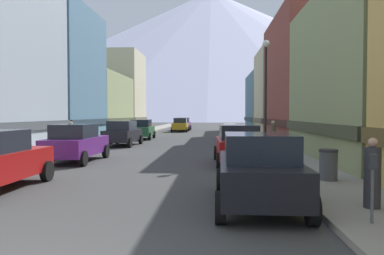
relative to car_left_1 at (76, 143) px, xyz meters
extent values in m
cube|color=gray|center=(-2.45, 21.47, -0.82)|extent=(2.50, 100.00, 0.15)
cube|color=gray|center=(10.05, 21.47, -0.82)|extent=(2.50, 100.00, 0.15)
cube|color=slate|center=(-8.34, 13.63, 4.62)|extent=(9.27, 9.37, 11.04)
cube|color=#22333F|center=(-8.34, 13.63, 0.70)|extent=(9.57, 9.37, 0.50)
cube|color=#8C9966|center=(-8.31, 24.45, 2.44)|extent=(9.23, 12.08, 6.68)
cube|color=#3F442D|center=(-8.31, 24.45, 0.70)|extent=(9.53, 12.08, 0.50)
cube|color=beige|center=(-8.30, 35.21, 4.53)|extent=(9.20, 8.37, 10.86)
cube|color=#595444|center=(-8.30, 35.21, 0.70)|extent=(9.50, 8.37, 0.50)
cube|color=brown|center=(16.11, 13.32, 4.11)|extent=(9.62, 12.68, 10.01)
cube|color=#3B1B16|center=(16.11, 13.32, 0.70)|extent=(9.92, 12.68, 0.50)
cube|color=beige|center=(15.04, 24.29, 3.65)|extent=(7.48, 8.77, 9.11)
cube|color=#595444|center=(15.04, 24.29, 0.70)|extent=(7.78, 8.77, 0.50)
cube|color=slate|center=(14.56, 35.16, 2.96)|extent=(6.53, 11.92, 7.72)
cube|color=#22333F|center=(14.56, 35.16, 0.70)|extent=(6.83, 11.92, 0.50)
cylinder|color=black|center=(0.93, -5.24, -0.56)|extent=(0.22, 0.68, 0.68)
cube|color=#591E72|center=(0.00, 0.06, -0.16)|extent=(1.89, 4.42, 0.80)
cube|color=#1E232D|center=(0.00, -0.19, 0.56)|extent=(1.62, 2.22, 0.64)
cylinder|color=black|center=(-0.90, 1.72, -0.56)|extent=(0.23, 0.68, 0.68)
cylinder|color=black|center=(0.94, 1.70, -0.56)|extent=(0.23, 0.68, 0.68)
cylinder|color=black|center=(-0.94, -1.58, -0.56)|extent=(0.23, 0.68, 0.68)
cylinder|color=black|center=(0.90, -1.60, -0.56)|extent=(0.23, 0.68, 0.68)
cube|color=black|center=(0.00, 9.33, -0.16)|extent=(2.00, 4.46, 0.80)
cube|color=#1E232D|center=(-0.01, 9.08, 0.56)|extent=(1.68, 2.26, 0.64)
cylinder|color=black|center=(-0.86, 11.01, -0.56)|extent=(0.24, 0.69, 0.68)
cylinder|color=black|center=(0.98, 10.95, -0.56)|extent=(0.24, 0.69, 0.68)
cylinder|color=black|center=(-0.98, 7.71, -0.56)|extent=(0.24, 0.69, 0.68)
cylinder|color=black|center=(0.86, 7.65, -0.56)|extent=(0.24, 0.69, 0.68)
cube|color=#265933|center=(0.00, 16.48, -0.16)|extent=(2.01, 4.47, 0.80)
cube|color=#1E232D|center=(0.01, 16.23, 0.56)|extent=(1.68, 2.26, 0.64)
cylinder|color=black|center=(-0.98, 18.10, -0.56)|extent=(0.25, 0.69, 0.68)
cylinder|color=black|center=(0.86, 18.17, -0.56)|extent=(0.25, 0.69, 0.68)
cylinder|color=black|center=(-0.85, 14.80, -0.56)|extent=(0.25, 0.69, 0.68)
cylinder|color=black|center=(0.98, 14.87, -0.56)|extent=(0.25, 0.69, 0.68)
cube|color=black|center=(7.60, -8.29, -0.16)|extent=(1.91, 4.43, 0.80)
cube|color=#1E232D|center=(7.60, -8.54, 0.56)|extent=(1.63, 2.23, 0.64)
cylinder|color=black|center=(6.71, -6.63, -0.56)|extent=(0.23, 0.68, 0.68)
cylinder|color=black|center=(8.55, -6.66, -0.56)|extent=(0.23, 0.68, 0.68)
cylinder|color=black|center=(6.65, -9.93, -0.56)|extent=(0.23, 0.68, 0.68)
cylinder|color=black|center=(8.49, -9.96, -0.56)|extent=(0.23, 0.68, 0.68)
cube|color=#9E1111|center=(7.60, -0.47, -0.16)|extent=(1.97, 4.45, 0.80)
cube|color=#1E232D|center=(7.61, -0.72, 0.56)|extent=(1.66, 2.25, 0.64)
cylinder|color=black|center=(6.63, 1.15, -0.56)|extent=(0.24, 0.69, 0.68)
cylinder|color=black|center=(8.47, 1.20, -0.56)|extent=(0.24, 0.69, 0.68)
cylinder|color=black|center=(6.73, -2.15, -0.56)|extent=(0.24, 0.69, 0.68)
cylinder|color=black|center=(8.57, -2.10, -0.56)|extent=(0.24, 0.69, 0.68)
cube|color=#591E72|center=(2.20, 36.23, -0.16)|extent=(1.84, 4.40, 0.80)
cube|color=#1E232D|center=(2.20, 36.48, 0.56)|extent=(1.60, 2.20, 0.64)
cylinder|color=black|center=(3.12, 34.58, -0.56)|extent=(0.22, 0.68, 0.68)
cylinder|color=black|center=(1.28, 34.58, -0.56)|extent=(0.22, 0.68, 0.68)
cylinder|color=black|center=(3.12, 37.88, -0.56)|extent=(0.22, 0.68, 0.68)
cylinder|color=black|center=(1.28, 37.88, -0.56)|extent=(0.22, 0.68, 0.68)
cube|color=#B28419|center=(2.20, 31.31, -0.16)|extent=(1.84, 4.40, 0.80)
cube|color=#1E232D|center=(2.20, 31.56, 0.56)|extent=(1.60, 2.20, 0.64)
cylinder|color=black|center=(3.12, 29.66, -0.56)|extent=(0.22, 0.68, 0.68)
cylinder|color=black|center=(1.28, 29.66, -0.56)|extent=(0.22, 0.68, 0.68)
cylinder|color=black|center=(3.12, 32.96, -0.56)|extent=(0.22, 0.68, 0.68)
cylinder|color=black|center=(1.28, 32.96, -0.56)|extent=(0.22, 0.68, 0.68)
cylinder|color=#595960|center=(9.55, -10.22, -0.22)|extent=(0.06, 0.06, 1.05)
cube|color=#33383F|center=(9.55, -10.22, 0.44)|extent=(0.14, 0.10, 0.28)
cylinder|color=#4C5156|center=(10.15, -5.37, -0.30)|extent=(0.56, 0.56, 0.90)
cylinder|color=#2D2D33|center=(10.15, -5.37, 0.19)|extent=(0.59, 0.59, 0.08)
cylinder|color=brown|center=(-3.20, -0.32, -0.60)|extent=(0.43, 0.43, 0.31)
sphere|color=#377A2A|center=(-3.20, -0.32, -0.19)|extent=(0.63, 0.63, 0.63)
cylinder|color=navy|center=(-2.45, 5.79, -0.03)|extent=(0.36, 0.36, 1.43)
sphere|color=tan|center=(-2.45, 5.79, 0.79)|extent=(0.23, 0.23, 0.23)
cylinder|color=brown|center=(10.05, 5.35, -0.01)|extent=(0.36, 0.36, 1.49)
sphere|color=tan|center=(10.05, 5.35, 0.85)|extent=(0.24, 0.24, 0.24)
cylinder|color=#333338|center=(10.05, -8.98, -0.07)|extent=(0.36, 0.36, 1.36)
sphere|color=tan|center=(10.05, -8.98, 0.72)|extent=(0.22, 0.22, 0.22)
cylinder|color=black|center=(9.15, 2.02, 2.00)|extent=(0.12, 0.12, 5.50)
sphere|color=white|center=(9.15, 2.02, 4.93)|extent=(0.36, 0.36, 0.36)
cone|color=silver|center=(4.57, 246.47, 42.34)|extent=(319.83, 319.83, 86.47)
camera|label=1|loc=(6.52, -17.67, 1.34)|focal=35.73mm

